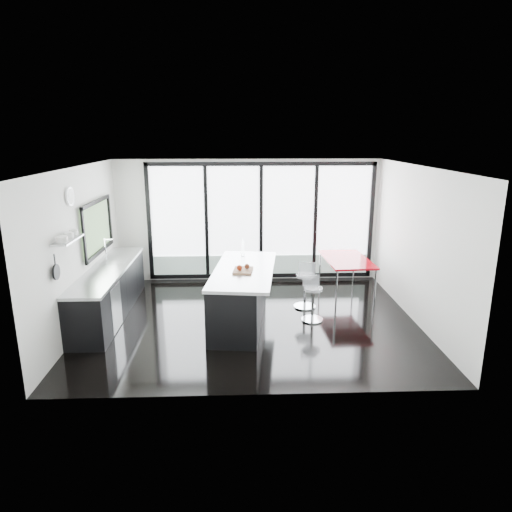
{
  "coord_description": "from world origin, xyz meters",
  "views": [
    {
      "loc": [
        -0.22,
        -7.85,
        3.34
      ],
      "look_at": [
        0.1,
        0.3,
        1.15
      ],
      "focal_mm": 32.0,
      "sensor_mm": 36.0,
      "label": 1
    }
  ],
  "objects_px": {
    "bar_stool_far": "(305,291)",
    "red_table": "(346,277)",
    "island": "(240,295)",
    "bar_stool_near": "(313,304)"
  },
  "relations": [
    {
      "from": "island",
      "to": "red_table",
      "type": "height_order",
      "value": "island"
    },
    {
      "from": "bar_stool_near",
      "to": "red_table",
      "type": "distance_m",
      "value": 1.58
    },
    {
      "from": "bar_stool_near",
      "to": "red_table",
      "type": "height_order",
      "value": "red_table"
    },
    {
      "from": "island",
      "to": "red_table",
      "type": "distance_m",
      "value": 2.57
    },
    {
      "from": "bar_stool_far",
      "to": "red_table",
      "type": "relative_size",
      "value": 0.45
    },
    {
      "from": "island",
      "to": "bar_stool_far",
      "type": "distance_m",
      "value": 1.45
    },
    {
      "from": "bar_stool_near",
      "to": "bar_stool_far",
      "type": "relative_size",
      "value": 0.93
    },
    {
      "from": "island",
      "to": "bar_stool_near",
      "type": "height_order",
      "value": "island"
    },
    {
      "from": "bar_stool_far",
      "to": "red_table",
      "type": "distance_m",
      "value": 1.14
    },
    {
      "from": "island",
      "to": "bar_stool_near",
      "type": "bearing_deg",
      "value": -1.03
    }
  ]
}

